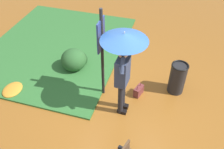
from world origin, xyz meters
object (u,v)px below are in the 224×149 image
person_with_umbrella (124,55)px  handbag (139,91)px  trash_bin (177,78)px  info_sign_post (102,45)px

person_with_umbrella → handbag: person_with_umbrella is taller
handbag → trash_bin: trash_bin is taller
trash_bin → info_sign_post: bearing=108.9°
person_with_umbrella → trash_bin: size_ratio=2.45×
person_with_umbrella → info_sign_post: (0.33, 0.57, -0.11)m
info_sign_post → trash_bin: size_ratio=2.76×
info_sign_post → handbag: info_sign_post is taller
info_sign_post → person_with_umbrella: bearing=-120.3°
person_with_umbrella → info_sign_post: bearing=59.7°
person_with_umbrella → info_sign_post: size_ratio=0.89×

